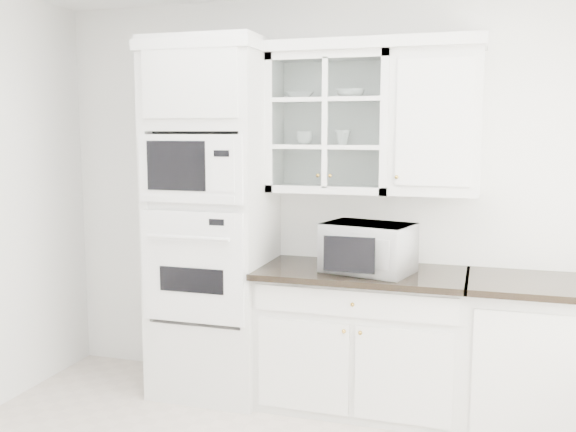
% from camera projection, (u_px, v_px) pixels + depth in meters
% --- Properties ---
extents(room_shell, '(4.00, 3.50, 2.70)m').
position_uv_depth(room_shell, '(270.00, 135.00, 3.12)').
color(room_shell, white).
rests_on(room_shell, ground).
extents(oven_column, '(0.76, 0.68, 2.40)m').
position_uv_depth(oven_column, '(213.00, 220.00, 4.35)').
color(oven_column, silver).
rests_on(oven_column, ground).
extents(base_cabinet_run, '(1.32, 0.67, 0.92)m').
position_uv_depth(base_cabinet_run, '(362.00, 338.00, 4.18)').
color(base_cabinet_run, silver).
rests_on(base_cabinet_run, ground).
extents(extra_base_cabinet, '(0.72, 0.67, 0.92)m').
position_uv_depth(extra_base_cabinet, '(525.00, 353.00, 3.89)').
color(extra_base_cabinet, silver).
rests_on(extra_base_cabinet, ground).
extents(upper_cabinet_glass, '(0.80, 0.33, 0.90)m').
position_uv_depth(upper_cabinet_glass, '(331.00, 123.00, 4.20)').
color(upper_cabinet_glass, silver).
rests_on(upper_cabinet_glass, room_shell).
extents(upper_cabinet_solid, '(0.55, 0.33, 0.90)m').
position_uv_depth(upper_cabinet_solid, '(436.00, 123.00, 4.00)').
color(upper_cabinet_solid, silver).
rests_on(upper_cabinet_solid, room_shell).
extents(crown_molding, '(2.14, 0.38, 0.07)m').
position_uv_depth(crown_molding, '(315.00, 48.00, 4.14)').
color(crown_molding, white).
rests_on(crown_molding, room_shell).
extents(countertop_microwave, '(0.62, 0.56, 0.31)m').
position_uv_depth(countertop_microwave, '(369.00, 247.00, 4.03)').
color(countertop_microwave, white).
rests_on(countertop_microwave, base_cabinet_run).
extents(bowl_a, '(0.25, 0.25, 0.05)m').
position_uv_depth(bowl_a, '(299.00, 96.00, 4.25)').
color(bowl_a, white).
rests_on(bowl_a, upper_cabinet_glass).
extents(bowl_b, '(0.23, 0.23, 0.06)m').
position_uv_depth(bowl_b, '(351.00, 94.00, 4.12)').
color(bowl_b, white).
rests_on(bowl_b, upper_cabinet_glass).
extents(cup_a, '(0.12, 0.12, 0.09)m').
position_uv_depth(cup_a, '(305.00, 138.00, 4.28)').
color(cup_a, white).
rests_on(cup_a, upper_cabinet_glass).
extents(cup_b, '(0.13, 0.13, 0.10)m').
position_uv_depth(cup_b, '(343.00, 137.00, 4.18)').
color(cup_b, white).
rests_on(cup_b, upper_cabinet_glass).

